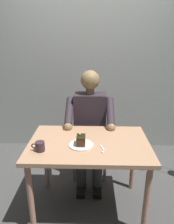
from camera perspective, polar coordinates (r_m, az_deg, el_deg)
name	(u,v)px	position (r m, az deg, el deg)	size (l,w,h in m)	color
ground_plane	(89,206)	(2.31, 0.48, -24.53)	(14.00, 14.00, 0.00)	#454543
cafe_rear_panel	(91,46)	(3.01, 1.11, 17.60)	(6.40, 0.12, 3.00)	#A4A79F
dining_table	(89,151)	(1.92, 0.53, -10.69)	(1.08, 0.71, 0.73)	tan
chair	(90,133)	(2.57, 0.81, -5.72)	(0.42, 0.42, 0.91)	tan
seated_person	(90,126)	(2.35, 0.77, -3.81)	(0.53, 0.58, 1.29)	#2F252D
dessert_plate	(81,145)	(1.82, -1.66, -9.02)	(0.21, 0.21, 0.01)	white
cake_slice	(81,140)	(1.80, -1.68, -7.74)	(0.07, 0.11, 0.10)	#482715
coffee_cup	(40,146)	(1.76, -12.87, -9.17)	(0.11, 0.08, 0.08)	#392730
dessert_spoon	(102,150)	(1.75, 4.24, -10.33)	(0.04, 0.14, 0.01)	silver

